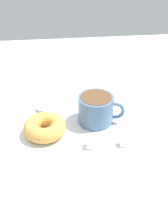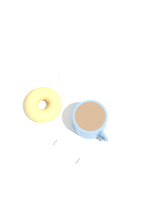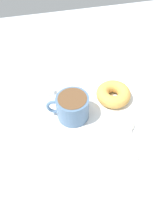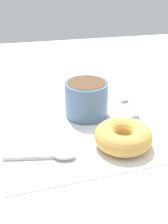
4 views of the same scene
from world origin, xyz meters
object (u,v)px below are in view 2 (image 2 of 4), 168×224
(sugar_cube_extra, at_px, (82,163))
(sugar_cube, at_px, (60,145))
(coffee_cup, at_px, (91,120))
(donut, at_px, (44,105))
(spoon, at_px, (68,72))

(sugar_cube_extra, bearing_deg, sugar_cube, 176.87)
(sugar_cube_extra, bearing_deg, coffee_cup, 115.38)
(donut, bearing_deg, spoon, 95.28)
(donut, bearing_deg, sugar_cube_extra, -19.58)
(spoon, xyz_separation_m, sugar_cube_extra, (0.18, -0.18, 0.00))
(coffee_cup, relative_size, donut, 1.14)
(coffee_cup, bearing_deg, sugar_cube, -107.15)
(coffee_cup, bearing_deg, spoon, 148.97)
(donut, height_order, sugar_cube_extra, donut)
(coffee_cup, xyz_separation_m, donut, (-0.13, -0.03, -0.02))
(coffee_cup, xyz_separation_m, spoon, (-0.14, 0.08, -0.03))
(donut, height_order, spoon, donut)
(spoon, distance_m, sugar_cube_extra, 0.25)
(coffee_cup, xyz_separation_m, sugar_cube_extra, (0.04, -0.09, -0.03))
(donut, bearing_deg, sugar_cube, -30.14)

